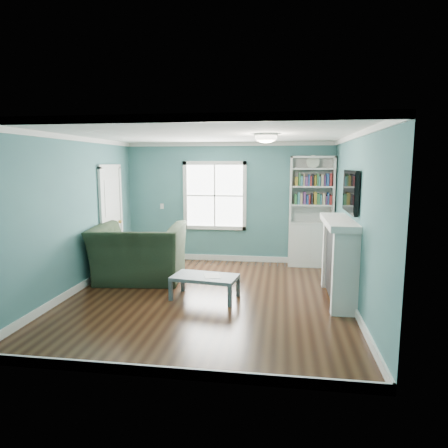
# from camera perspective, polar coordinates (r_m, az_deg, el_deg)

# --- Properties ---
(floor) EXTENTS (5.00, 5.00, 0.00)m
(floor) POSITION_cam_1_polar(r_m,az_deg,el_deg) (6.60, -2.34, -10.39)
(floor) COLOR black
(floor) RESTS_ON ground
(room_walls) EXTENTS (5.00, 5.00, 5.00)m
(room_walls) POSITION_cam_1_polar(r_m,az_deg,el_deg) (6.26, -2.43, 3.42)
(room_walls) COLOR #3C6A71
(room_walls) RESTS_ON ground
(trim) EXTENTS (4.50, 5.00, 2.60)m
(trim) POSITION_cam_1_polar(r_m,az_deg,el_deg) (6.30, -2.41, 0.30)
(trim) COLOR white
(trim) RESTS_ON ground
(window) EXTENTS (1.40, 0.06, 1.50)m
(window) POSITION_cam_1_polar(r_m,az_deg,el_deg) (8.76, -1.34, 4.06)
(window) COLOR white
(window) RESTS_ON room_walls
(bookshelf) EXTENTS (0.90, 0.35, 2.31)m
(bookshelf) POSITION_cam_1_polar(r_m,az_deg,el_deg) (8.54, 12.29, 0.19)
(bookshelf) COLOR silver
(bookshelf) RESTS_ON ground
(fireplace) EXTENTS (0.44, 1.58, 1.30)m
(fireplace) POSITION_cam_1_polar(r_m,az_deg,el_deg) (6.57, 16.16, -5.03)
(fireplace) COLOR black
(fireplace) RESTS_ON ground
(tv) EXTENTS (0.06, 1.10, 0.65)m
(tv) POSITION_cam_1_polar(r_m,az_deg,el_deg) (6.43, 17.64, 4.44)
(tv) COLOR black
(tv) RESTS_ON fireplace
(door) EXTENTS (0.12, 0.98, 2.17)m
(door) POSITION_cam_1_polar(r_m,az_deg,el_deg) (8.32, -15.78, 0.88)
(door) COLOR silver
(door) RESTS_ON ground
(ceiling_fixture) EXTENTS (0.38, 0.38, 0.15)m
(ceiling_fixture) POSITION_cam_1_polar(r_m,az_deg,el_deg) (6.24, 6.02, 12.26)
(ceiling_fixture) COLOR white
(ceiling_fixture) RESTS_ON room_walls
(light_switch) EXTENTS (0.08, 0.01, 0.12)m
(light_switch) POSITION_cam_1_polar(r_m,az_deg,el_deg) (9.06, -8.85, 2.53)
(light_switch) COLOR white
(light_switch) RESTS_ON room_walls
(recliner) EXTENTS (1.68, 1.19, 1.39)m
(recliner) POSITION_cam_1_polar(r_m,az_deg,el_deg) (7.50, -12.04, -2.75)
(recliner) COLOR black
(recliner) RESTS_ON ground
(coffee_table) EXTENTS (1.10, 0.70, 0.37)m
(coffee_table) POSITION_cam_1_polar(r_m,az_deg,el_deg) (6.45, -2.75, -7.81)
(coffee_table) COLOR #4D575C
(coffee_table) RESTS_ON ground
(paper_sheet) EXTENTS (0.33, 0.37, 0.00)m
(paper_sheet) POSITION_cam_1_polar(r_m,az_deg,el_deg) (6.43, -1.72, -7.39)
(paper_sheet) COLOR white
(paper_sheet) RESTS_ON coffee_table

